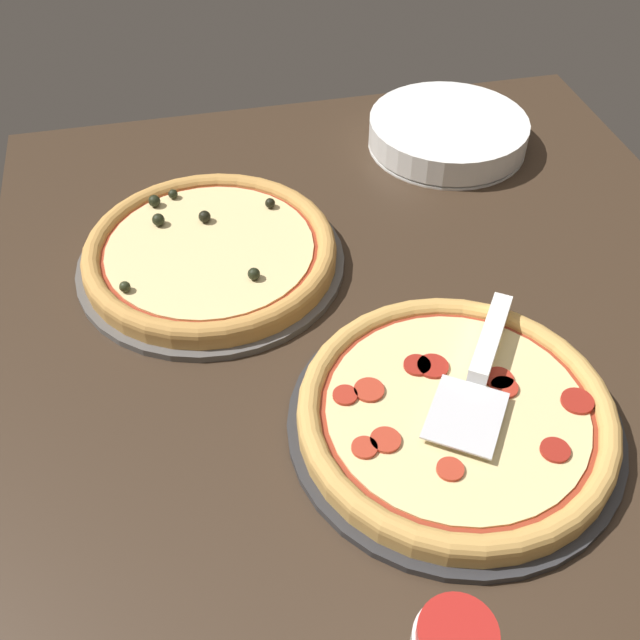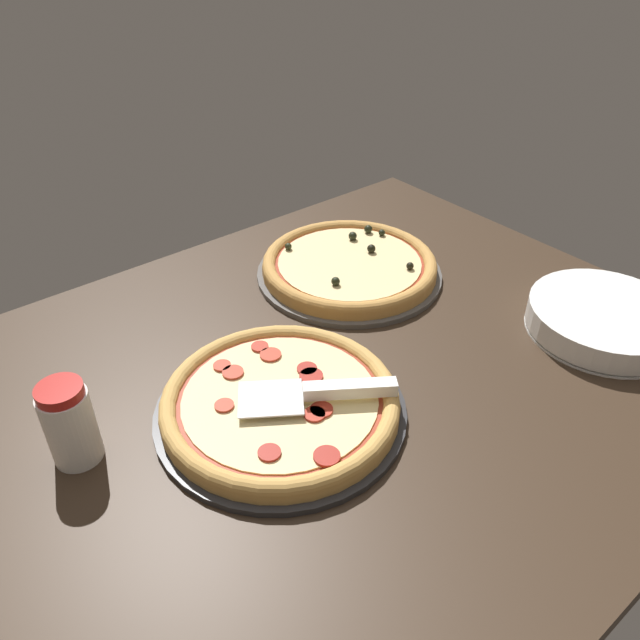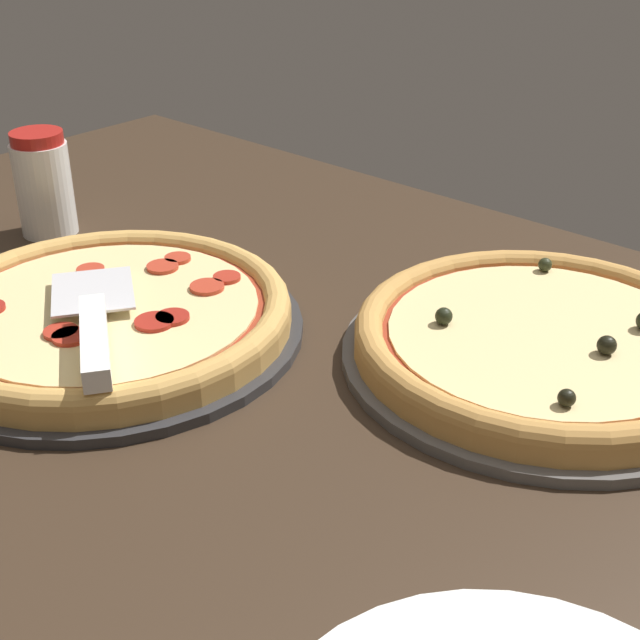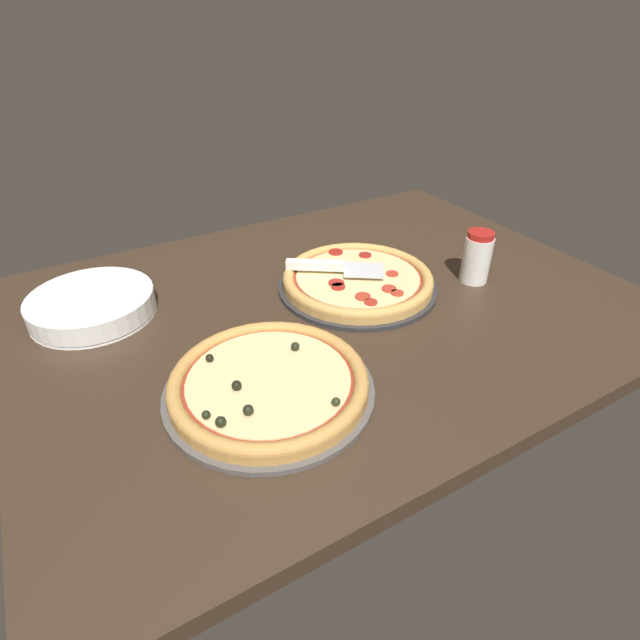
# 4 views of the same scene
# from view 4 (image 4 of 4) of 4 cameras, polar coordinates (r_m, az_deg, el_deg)

# --- Properties ---
(ground_plane) EXTENTS (1.32, 1.00, 0.04)m
(ground_plane) POSITION_cam_4_polar(r_m,az_deg,el_deg) (1.12, 1.38, 1.33)
(ground_plane) COLOR #38281C
(pizza_pan_front) EXTENTS (0.37, 0.37, 0.01)m
(pizza_pan_front) POSITION_cam_4_polar(r_m,az_deg,el_deg) (1.17, 4.28, 3.89)
(pizza_pan_front) COLOR #2D2D30
(pizza_pan_front) RESTS_ON ground_plane
(pizza_front) EXTENTS (0.35, 0.35, 0.03)m
(pizza_front) POSITION_cam_4_polar(r_m,az_deg,el_deg) (1.16, 4.32, 4.73)
(pizza_front) COLOR tan
(pizza_front) RESTS_ON pizza_pan_front
(pizza_pan_back) EXTENTS (0.36, 0.36, 0.01)m
(pizza_pan_back) POSITION_cam_4_polar(r_m,az_deg,el_deg) (0.87, -5.80, -7.99)
(pizza_pan_back) COLOR #565451
(pizza_pan_back) RESTS_ON ground_plane
(pizza_back) EXTENTS (0.34, 0.34, 0.04)m
(pizza_back) POSITION_cam_4_polar(r_m,az_deg,el_deg) (0.86, -5.88, -7.01)
(pizza_back) COLOR #C68E47
(pizza_back) RESTS_ON pizza_pan_back
(serving_spatula) EXTENTS (0.21, 0.17, 0.02)m
(serving_spatula) POSITION_cam_4_polar(r_m,az_deg,el_deg) (1.16, 0.65, 6.18)
(serving_spatula) COLOR silver
(serving_spatula) RESTS_ON pizza_front
(plate_stack) EXTENTS (0.26, 0.26, 0.05)m
(plate_stack) POSITION_cam_4_polar(r_m,az_deg,el_deg) (1.16, -24.60, 1.58)
(plate_stack) COLOR white
(plate_stack) RESTS_ON ground_plane
(parmesan_shaker) EXTENTS (0.07, 0.07, 0.12)m
(parmesan_shaker) POSITION_cam_4_polar(r_m,az_deg,el_deg) (1.23, 17.48, 6.87)
(parmesan_shaker) COLOR white
(parmesan_shaker) RESTS_ON ground_plane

